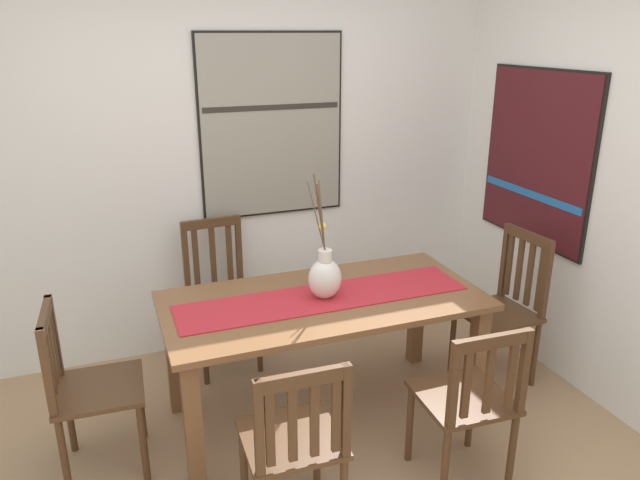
# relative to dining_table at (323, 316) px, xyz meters

# --- Properties ---
(wall_back) EXTENTS (6.40, 0.12, 2.70)m
(wall_back) POSITION_rel_dining_table_xyz_m (-0.21, 1.13, 0.72)
(wall_back) COLOR silver
(wall_back) RESTS_ON ground_plane
(dining_table) EXTENTS (1.75, 0.85, 0.75)m
(dining_table) POSITION_rel_dining_table_xyz_m (0.00, 0.00, 0.00)
(dining_table) COLOR brown
(dining_table) RESTS_ON ground_plane
(table_runner) EXTENTS (1.61, 0.36, 0.01)m
(table_runner) POSITION_rel_dining_table_xyz_m (0.00, 0.00, 0.12)
(table_runner) COLOR #B7232D
(table_runner) RESTS_ON dining_table
(centerpiece_vase) EXTENTS (0.19, 0.23, 0.71)m
(centerpiece_vase) POSITION_rel_dining_table_xyz_m (0.01, -0.00, 0.24)
(centerpiece_vase) COLOR silver
(centerpiece_vase) RESTS_ON dining_table
(chair_0) EXTENTS (0.45, 0.45, 0.97)m
(chair_0) POSITION_rel_dining_table_xyz_m (-0.42, 0.81, -0.13)
(chair_0) COLOR #4C301C
(chair_0) RESTS_ON ground_plane
(chair_1) EXTENTS (0.44, 0.44, 0.91)m
(chair_1) POSITION_rel_dining_table_xyz_m (-1.25, -0.02, -0.15)
(chair_1) COLOR #4C301C
(chair_1) RESTS_ON ground_plane
(chair_2) EXTENTS (0.43, 0.43, 0.90)m
(chair_2) POSITION_rel_dining_table_xyz_m (-0.43, -0.77, -0.15)
(chair_2) COLOR #4C301C
(chair_2) RESTS_ON ground_plane
(chair_3) EXTENTS (0.45, 0.45, 0.97)m
(chair_3) POSITION_rel_dining_table_xyz_m (1.21, -0.02, -0.13)
(chair_3) COLOR #4C301C
(chair_3) RESTS_ON ground_plane
(chair_4) EXTENTS (0.44, 0.44, 0.89)m
(chair_4) POSITION_rel_dining_table_xyz_m (0.44, -0.77, -0.16)
(chair_4) COLOR #4C301C
(chair_4) RESTS_ON ground_plane
(painting_on_back_wall) EXTENTS (0.98, 0.05, 1.20)m
(painting_on_back_wall) POSITION_rel_dining_table_xyz_m (0.04, 1.07, 0.90)
(painting_on_back_wall) COLOR black
(painting_on_side_wall) EXTENTS (0.05, 0.98, 1.12)m
(painting_on_side_wall) POSITION_rel_dining_table_xyz_m (1.58, 0.28, 0.72)
(painting_on_side_wall) COLOR black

